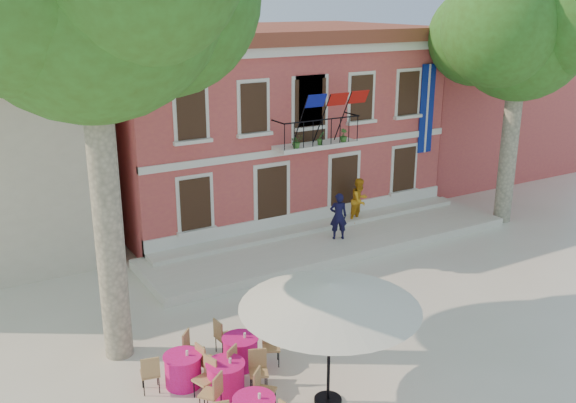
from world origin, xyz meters
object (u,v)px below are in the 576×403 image
Objects in this scene: patio_umbrella at (330,296)px; pedestrian_orange at (360,200)px; cafe_table_3 at (226,376)px; cafe_table_0 at (183,368)px; pedestrian_navy at (338,216)px; cafe_table_2 at (241,350)px; plane_tree_east at (521,36)px.

patio_umbrella is 2.23× the size of pedestrian_orange.
cafe_table_3 is (-9.11, -7.26, -0.74)m from pedestrian_orange.
pedestrian_navy is at bearing 33.68° from cafe_table_0.
cafe_table_2 is (-6.57, -5.33, -0.73)m from pedestrian_navy.
plane_tree_east reaches higher than cafe_table_2.
patio_umbrella is 11.46m from pedestrian_orange.
pedestrian_navy reaches higher than cafe_table_0.
cafe_table_3 is (-0.80, -0.85, 0.00)m from cafe_table_2.
pedestrian_orange is 11.67m from cafe_table_3.
cafe_table_2 is 1.01× the size of cafe_table_3.
plane_tree_east is 8.54m from pedestrian_orange.
pedestrian_navy is 8.49m from cafe_table_2.
pedestrian_orange reaches higher than pedestrian_navy.
plane_tree_east is 5.65× the size of pedestrian_orange.
plane_tree_east is 5.39× the size of cafe_table_0.
plane_tree_east is at bearing 19.33° from cafe_table_3.
plane_tree_east is at bearing 17.22° from cafe_table_2.
patio_umbrella is 3.33m from cafe_table_2.
pedestrian_orange is 0.94× the size of cafe_table_3.
pedestrian_navy is 0.93× the size of cafe_table_0.
plane_tree_east is 2.53× the size of patio_umbrella.
pedestrian_orange is 0.95× the size of cafe_table_0.
cafe_table_2 is at bearing -162.78° from plane_tree_east.
cafe_table_3 is at bearing -133.22° from cafe_table_2.
plane_tree_east is 16.09m from cafe_table_2.
patio_umbrella reaches higher than cafe_table_3.
cafe_table_2 is at bearing 2.01° from cafe_table_0.
pedestrian_navy is at bearing 54.00° from patio_umbrella.
pedestrian_orange is at bearing 37.67° from cafe_table_2.
cafe_table_0 is 0.99× the size of cafe_table_3.
cafe_table_2 and cafe_table_3 have the same top height.
cafe_table_0 is (-2.53, 2.25, -2.18)m from patio_umbrella.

